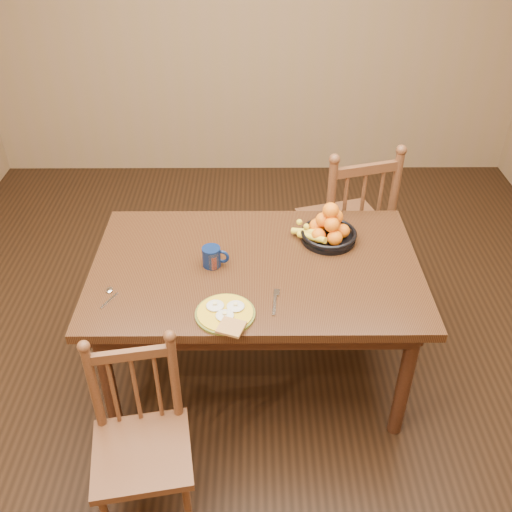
{
  "coord_description": "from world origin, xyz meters",
  "views": [
    {
      "loc": [
        -0.01,
        -2.23,
        2.41
      ],
      "look_at": [
        0.0,
        0.0,
        0.8
      ],
      "focal_mm": 40.0,
      "sensor_mm": 36.0,
      "label": 1
    }
  ],
  "objects_px": {
    "chair_far": "(347,225)",
    "fruit_bowl": "(328,230)",
    "breakfast_plate": "(226,314)",
    "dining_table": "(256,278)",
    "chair_near": "(141,443)",
    "coffee_mug": "(212,256)"
  },
  "relations": [
    {
      "from": "dining_table",
      "to": "coffee_mug",
      "type": "height_order",
      "value": "coffee_mug"
    },
    {
      "from": "dining_table",
      "to": "breakfast_plate",
      "type": "bearing_deg",
      "value": -109.75
    },
    {
      "from": "coffee_mug",
      "to": "fruit_bowl",
      "type": "height_order",
      "value": "fruit_bowl"
    },
    {
      "from": "chair_near",
      "to": "fruit_bowl",
      "type": "distance_m",
      "value": 1.36
    },
    {
      "from": "chair_near",
      "to": "breakfast_plate",
      "type": "height_order",
      "value": "chair_near"
    },
    {
      "from": "chair_near",
      "to": "coffee_mug",
      "type": "height_order",
      "value": "chair_near"
    },
    {
      "from": "chair_far",
      "to": "coffee_mug",
      "type": "distance_m",
      "value": 1.1
    },
    {
      "from": "dining_table",
      "to": "breakfast_plate",
      "type": "height_order",
      "value": "breakfast_plate"
    },
    {
      "from": "dining_table",
      "to": "chair_far",
      "type": "height_order",
      "value": "chair_far"
    },
    {
      "from": "chair_far",
      "to": "breakfast_plate",
      "type": "relative_size",
      "value": 3.52
    },
    {
      "from": "dining_table",
      "to": "fruit_bowl",
      "type": "height_order",
      "value": "fruit_bowl"
    },
    {
      "from": "chair_far",
      "to": "chair_near",
      "type": "relative_size",
      "value": 1.22
    },
    {
      "from": "breakfast_plate",
      "to": "fruit_bowl",
      "type": "xyz_separation_m",
      "value": [
        0.5,
        0.58,
        0.05
      ]
    },
    {
      "from": "dining_table",
      "to": "fruit_bowl",
      "type": "xyz_separation_m",
      "value": [
        0.37,
        0.21,
        0.15
      ]
    },
    {
      "from": "dining_table",
      "to": "chair_far",
      "type": "bearing_deg",
      "value": 51.99
    },
    {
      "from": "dining_table",
      "to": "fruit_bowl",
      "type": "distance_m",
      "value": 0.45
    },
    {
      "from": "chair_far",
      "to": "chair_near",
      "type": "distance_m",
      "value": 1.83
    },
    {
      "from": "breakfast_plate",
      "to": "chair_far",
      "type": "bearing_deg",
      "value": 57.5
    },
    {
      "from": "chair_far",
      "to": "fruit_bowl",
      "type": "bearing_deg",
      "value": 53.15
    },
    {
      "from": "chair_far",
      "to": "chair_near",
      "type": "xyz_separation_m",
      "value": [
        -1.04,
        -1.51,
        -0.09
      ]
    },
    {
      "from": "chair_far",
      "to": "dining_table",
      "type": "bearing_deg",
      "value": 35.72
    },
    {
      "from": "breakfast_plate",
      "to": "coffee_mug",
      "type": "bearing_deg",
      "value": 101.6
    }
  ]
}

